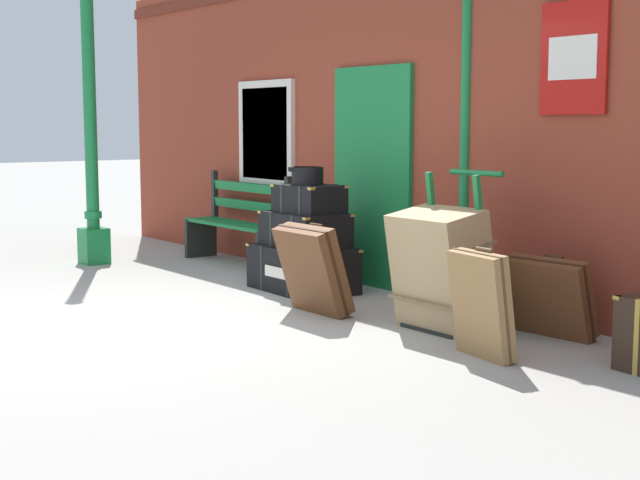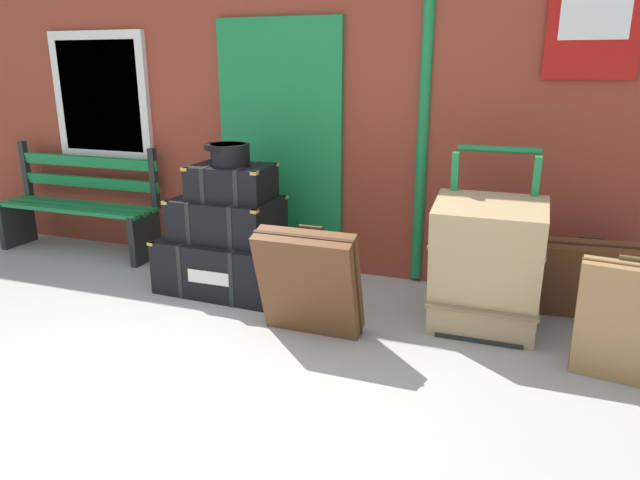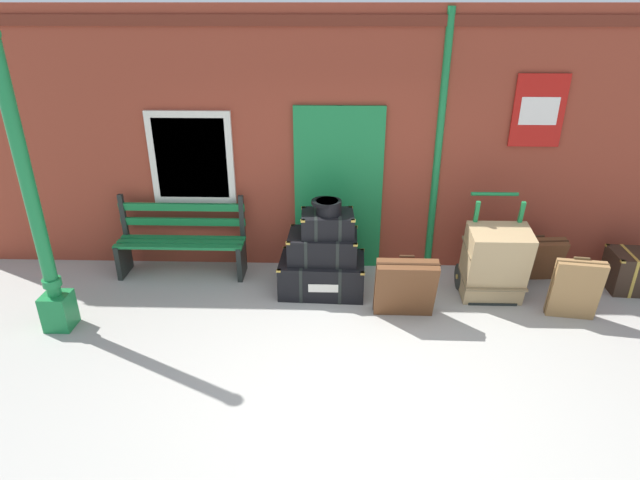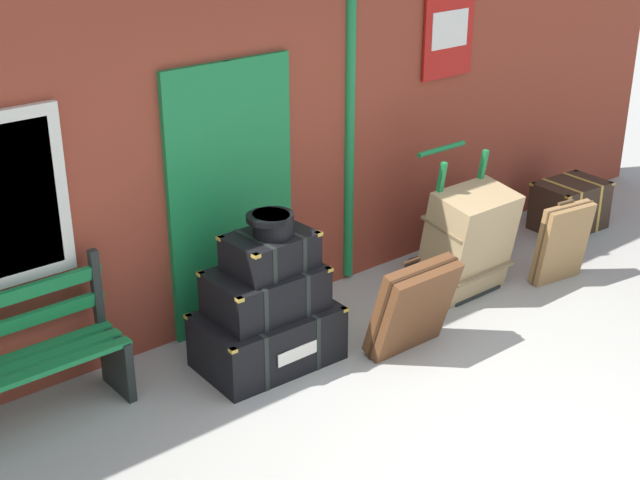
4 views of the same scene
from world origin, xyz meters
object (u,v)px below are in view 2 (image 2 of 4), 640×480
at_px(platform_bench, 80,206).
at_px(suitcase_olive, 309,283).
at_px(suitcase_oxblood, 625,324).
at_px(steamer_trunk_middle, 227,218).
at_px(porters_trolley, 486,286).
at_px(steamer_trunk_base, 227,264).
at_px(round_hatbox, 229,153).
at_px(suitcase_umber, 586,280).
at_px(steamer_trunk_top, 232,182).
at_px(large_brown_trunk, 486,267).

distance_m(platform_bench, suitcase_olive, 2.89).
bearing_deg(suitcase_oxblood, platform_bench, 168.31).
xyz_separation_m(steamer_trunk_middle, porters_trolley, (1.98, 0.00, -0.31)).
relative_size(steamer_trunk_base, round_hatbox, 2.99).
bearing_deg(suitcase_umber, steamer_trunk_base, -172.88).
bearing_deg(suitcase_oxblood, suitcase_olive, -178.94).
bearing_deg(round_hatbox, steamer_trunk_top, 97.06).
relative_size(steamer_trunk_base, steamer_trunk_top, 1.64).
distance_m(steamer_trunk_top, large_brown_trunk, 1.98).
bearing_deg(steamer_trunk_top, porters_trolley, -0.03).
height_order(platform_bench, steamer_trunk_top, platform_bench).
xyz_separation_m(steamer_trunk_base, large_brown_trunk, (1.99, -0.14, 0.26)).
bearing_deg(steamer_trunk_top, round_hatbox, -82.94).
xyz_separation_m(steamer_trunk_middle, suitcase_oxblood, (2.76, -0.55, -0.22)).
height_order(platform_bench, suitcase_olive, platform_bench).
xyz_separation_m(steamer_trunk_top, porters_trolley, (1.93, -0.00, -0.60)).
distance_m(porters_trolley, large_brown_trunk, 0.26).
height_order(steamer_trunk_top, large_brown_trunk, steamer_trunk_top).
bearing_deg(suitcase_oxblood, steamer_trunk_top, 168.36).
relative_size(steamer_trunk_middle, porters_trolley, 0.68).
xyz_separation_m(porters_trolley, suitcase_olive, (-1.07, -0.59, 0.10)).
bearing_deg(steamer_trunk_base, round_hatbox, 0.07).
bearing_deg(steamer_trunk_top, suitcase_oxblood, -11.64).
xyz_separation_m(steamer_trunk_middle, large_brown_trunk, (1.98, -0.17, -0.11)).
relative_size(porters_trolley, suitcase_olive, 1.61).
relative_size(porters_trolley, large_brown_trunk, 1.29).
bearing_deg(steamer_trunk_middle, suitcase_umber, 6.68).
height_order(suitcase_olive, suitcase_umber, suitcase_olive).
bearing_deg(platform_bench, suitcase_oxblood, -11.69).
distance_m(round_hatbox, large_brown_trunk, 2.03).
bearing_deg(round_hatbox, steamer_trunk_base, -179.93).
xyz_separation_m(large_brown_trunk, suitcase_umber, (0.65, 0.47, -0.17)).
bearing_deg(porters_trolley, platform_bench, 174.15).
distance_m(steamer_trunk_base, large_brown_trunk, 2.01).
bearing_deg(large_brown_trunk, round_hatbox, 175.70).
distance_m(steamer_trunk_top, porters_trolley, 2.02).
relative_size(large_brown_trunk, suitcase_umber, 1.37).
bearing_deg(platform_bench, steamer_trunk_middle, -12.28).
relative_size(steamer_trunk_base, porters_trolley, 0.85).
bearing_deg(large_brown_trunk, suitcase_umber, 36.20).
height_order(steamer_trunk_base, suitcase_oxblood, suitcase_oxblood).
bearing_deg(round_hatbox, platform_bench, 167.45).
bearing_deg(suitcase_olive, steamer_trunk_base, 148.52).
relative_size(suitcase_olive, suitcase_oxblood, 1.00).
bearing_deg(steamer_trunk_middle, steamer_trunk_base, -112.02).
relative_size(large_brown_trunk, suitcase_olive, 1.25).
distance_m(large_brown_trunk, suitcase_oxblood, 0.88).
xyz_separation_m(steamer_trunk_base, steamer_trunk_top, (0.06, 0.03, 0.66)).
bearing_deg(large_brown_trunk, porters_trolley, 90.00).
relative_size(steamer_trunk_base, suitcase_umber, 1.50).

